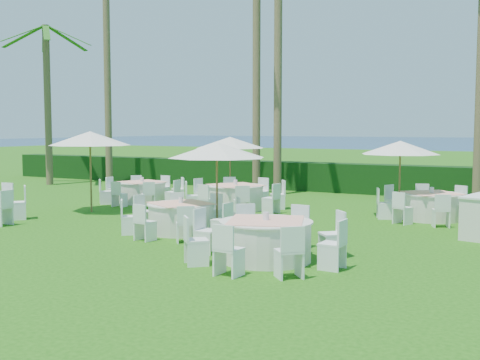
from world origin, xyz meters
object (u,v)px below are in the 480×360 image
at_px(banquet_table_b, 181,217).
at_px(banquet_table_d, 142,192).
at_px(umbrella_d, 400,148).
at_px(umbrella_c, 230,143).
at_px(banquet_table_c, 266,239).
at_px(umbrella_a, 90,138).
at_px(banquet_table_f, 431,205).
at_px(umbrella_b, 217,150).
at_px(banquet_table_e, 235,197).

relative_size(banquet_table_b, banquet_table_d, 1.01).
bearing_deg(umbrella_d, umbrella_c, 169.45).
relative_size(banquet_table_c, umbrella_a, 1.29).
distance_m(banquet_table_f, umbrella_c, 7.61).
bearing_deg(banquet_table_d, umbrella_b, -35.85).
bearing_deg(umbrella_c, umbrella_a, -119.01).
bearing_deg(umbrella_d, banquet_table_b, -129.85).
distance_m(banquet_table_b, umbrella_a, 5.35).
bearing_deg(umbrella_a, banquet_table_f, 19.66).
bearing_deg(banquet_table_c, umbrella_b, 136.56).
bearing_deg(banquet_table_f, umbrella_c, 172.00).
height_order(umbrella_a, umbrella_d, umbrella_a).
height_order(banquet_table_b, banquet_table_d, banquet_table_b).
distance_m(banquet_table_b, umbrella_c, 6.93).
relative_size(banquet_table_e, umbrella_d, 1.42).
xyz_separation_m(umbrella_b, umbrella_d, (3.57, 4.60, -0.01)).
bearing_deg(banquet_table_e, banquet_table_f, 8.43).
distance_m(banquet_table_d, banquet_table_f, 9.93).
bearing_deg(umbrella_b, banquet_table_e, 112.29).
bearing_deg(banquet_table_e, banquet_table_b, -79.17).
xyz_separation_m(banquet_table_e, umbrella_a, (-3.80, -2.62, 1.91)).
distance_m(banquet_table_d, banquet_table_e, 3.84).
xyz_separation_m(banquet_table_d, umbrella_d, (8.99, 0.68, 1.70)).
distance_m(banquet_table_d, umbrella_b, 6.91).
distance_m(banquet_table_b, banquet_table_c, 3.84).
xyz_separation_m(banquet_table_f, umbrella_c, (-7.33, 1.03, 1.73)).
xyz_separation_m(banquet_table_c, umbrella_d, (0.97, 7.06, 1.66)).
bearing_deg(umbrella_b, banquet_table_b, -142.65).
distance_m(banquet_table_e, umbrella_b, 4.50).
xyz_separation_m(banquet_table_d, banquet_table_e, (3.84, -0.05, 0.03)).
xyz_separation_m(banquet_table_b, banquet_table_f, (5.21, 5.33, 0.01)).
relative_size(banquet_table_c, umbrella_c, 1.30).
bearing_deg(banquet_table_b, banquet_table_f, 45.65).
bearing_deg(umbrella_b, banquet_table_c, -43.44).
bearing_deg(banquet_table_d, umbrella_c, 36.22).
distance_m(banquet_table_f, umbrella_a, 10.64).
height_order(banquet_table_f, umbrella_d, umbrella_d).
bearing_deg(umbrella_a, umbrella_c, 60.99).
xyz_separation_m(banquet_table_f, umbrella_d, (-0.90, -0.17, 1.68)).
bearing_deg(umbrella_d, banquet_table_d, -175.70).
bearing_deg(banquet_table_c, banquet_table_f, 75.50).
distance_m(banquet_table_c, umbrella_c, 10.05).
relative_size(banquet_table_e, umbrella_a, 1.28).
height_order(banquet_table_c, banquet_table_d, banquet_table_c).
distance_m(banquet_table_b, banquet_table_f, 7.45).
bearing_deg(umbrella_d, umbrella_b, -127.83).
bearing_deg(banquet_table_f, banquet_table_b, -134.35).
relative_size(banquet_table_f, umbrella_b, 1.20).
bearing_deg(umbrella_d, banquet_table_c, -97.81).
xyz_separation_m(banquet_table_c, banquet_table_e, (-4.18, 6.33, -0.00)).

